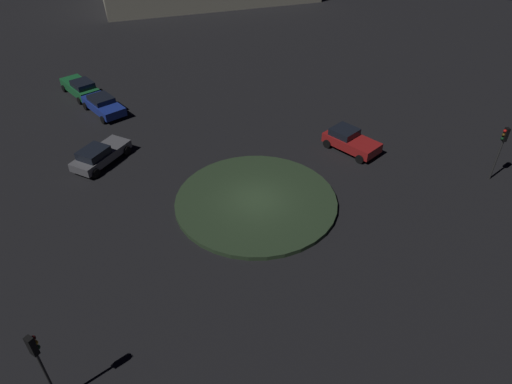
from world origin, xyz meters
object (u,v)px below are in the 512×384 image
at_px(car_grey, 100,155).
at_px(car_green, 80,87).
at_px(traffic_light_south, 38,358).
at_px(car_blue, 103,105).
at_px(car_red, 350,140).
at_px(traffic_light_northeast, 502,143).

relative_size(car_grey, car_green, 0.97).
bearing_deg(car_grey, traffic_light_south, -143.73).
distance_m(car_blue, car_red, 20.11).
height_order(car_grey, car_blue, car_grey).
relative_size(traffic_light_northeast, traffic_light_south, 0.92).
distance_m(car_grey, traffic_light_northeast, 26.36).
xyz_separation_m(car_blue, traffic_light_south, (18.93, -16.49, 2.22)).
height_order(car_red, car_green, car_green).
height_order(car_grey, traffic_light_south, traffic_light_south).
bearing_deg(car_green, car_red, -153.21).
height_order(car_grey, car_red, car_red).
xyz_separation_m(car_grey, car_blue, (-6.09, 4.88, 0.00)).
bearing_deg(traffic_light_south, car_grey, 41.38).
height_order(traffic_light_northeast, traffic_light_south, traffic_light_south).
xyz_separation_m(car_red, traffic_light_northeast, (9.12, 2.49, 1.98)).
bearing_deg(traffic_light_northeast, car_blue, -28.01).
bearing_deg(car_blue, traffic_light_south, -30.73).
distance_m(traffic_light_northeast, traffic_light_south, 27.88).
xyz_separation_m(car_green, traffic_light_northeast, (32.07, 9.12, 1.96)).
relative_size(car_blue, car_red, 1.12).
distance_m(car_red, car_green, 23.89).
xyz_separation_m(car_grey, car_green, (-10.36, 5.69, 0.04)).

